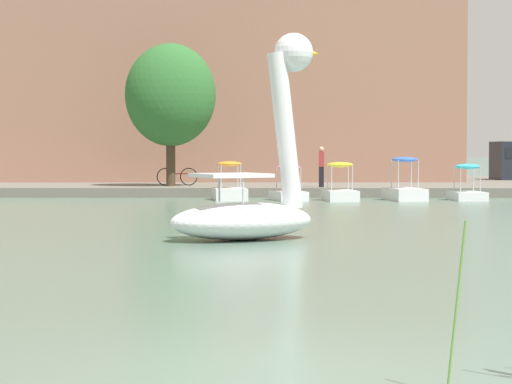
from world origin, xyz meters
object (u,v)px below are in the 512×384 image
(pedal_boat_pink, at_px, (288,189))
(tree_broadleaf_behind_dock, at_px, (2,109))
(pedal_boat_cyan, at_px, (467,189))
(pedal_boat_orange, at_px, (229,189))
(pedal_boat_yellow, at_px, (340,190))
(pedal_boat_blue, at_px, (405,189))
(person_on_path, at_px, (321,166))
(bicycle_parked, at_px, (177,177))
(tree_broadleaf_left, at_px, (171,95))
(swan_boat, at_px, (253,189))

(pedal_boat_pink, distance_m, tree_broadleaf_behind_dock, 18.84)
(pedal_boat_cyan, distance_m, pedal_boat_orange, 8.83)
(pedal_boat_yellow, height_order, pedal_boat_pink, pedal_boat_yellow)
(pedal_boat_blue, distance_m, person_on_path, 4.24)
(pedal_boat_orange, height_order, bicycle_parked, pedal_boat_orange)
(pedal_boat_cyan, xyz_separation_m, bicycle_parked, (-11.18, 4.79, 0.33))
(bicycle_parked, bearing_deg, person_on_path, -17.63)
(pedal_boat_pink, distance_m, person_on_path, 3.37)
(pedal_boat_cyan, height_order, person_on_path, person_on_path)
(pedal_boat_cyan, bearing_deg, pedal_boat_orange, 178.63)
(tree_broadleaf_left, xyz_separation_m, person_on_path, (6.13, -1.25, -2.88))
(pedal_boat_yellow, bearing_deg, pedal_boat_blue, 4.71)
(pedal_boat_orange, bearing_deg, bicycle_parked, 117.13)
(tree_broadleaf_behind_dock, xyz_separation_m, bicycle_parked, (9.20, -7.55, -3.11))
(pedal_boat_cyan, relative_size, person_on_path, 1.14)
(bicycle_parked, bearing_deg, pedal_boat_orange, -62.87)
(bicycle_parked, bearing_deg, pedal_boat_pink, -46.84)
(swan_boat, relative_size, pedal_boat_blue, 1.89)
(person_on_path, bearing_deg, tree_broadleaf_behind_dock, 148.07)
(bicycle_parked, bearing_deg, tree_broadleaf_behind_dock, 140.65)
(pedal_boat_blue, distance_m, bicycle_parked, 10.10)
(swan_boat, bearing_deg, pedal_boat_orange, 93.65)
(pedal_boat_cyan, height_order, tree_broadleaf_behind_dock, tree_broadleaf_behind_dock)
(pedal_boat_yellow, xyz_separation_m, pedal_boat_pink, (-1.89, 0.19, -0.01))
(swan_boat, xyz_separation_m, tree_broadleaf_left, (-3.64, 20.98, 3.05))
(pedal_boat_orange, bearing_deg, pedal_boat_blue, -2.31)
(pedal_boat_pink, xyz_separation_m, pedal_boat_orange, (-2.20, 0.27, 0.02))
(pedal_boat_pink, distance_m, pedal_boat_orange, 2.22)
(tree_broadleaf_behind_dock, distance_m, tree_broadleaf_left, 12.16)
(pedal_boat_cyan, xyz_separation_m, pedal_boat_yellow, (-4.73, -0.25, -0.02))
(pedal_boat_yellow, distance_m, tree_broadleaf_left, 8.80)
(pedal_boat_cyan, height_order, pedal_boat_orange, pedal_boat_orange)
(pedal_boat_blue, bearing_deg, tree_broadleaf_behind_dock, 145.54)
(pedal_boat_blue, relative_size, person_on_path, 1.43)
(person_on_path, bearing_deg, pedal_boat_blue, -45.31)
(tree_broadleaf_behind_dock, relative_size, bicycle_parked, 3.64)
(pedal_boat_blue, distance_m, pedal_boat_yellow, 2.42)
(pedal_boat_yellow, distance_m, pedal_boat_pink, 1.90)
(pedal_boat_blue, xyz_separation_m, person_on_path, (-2.93, 2.96, 0.80))
(swan_boat, relative_size, pedal_boat_yellow, 2.14)
(tree_broadleaf_behind_dock, height_order, person_on_path, tree_broadleaf_behind_dock)
(pedal_boat_orange, xyz_separation_m, tree_broadleaf_left, (-2.56, 3.95, 3.69))
(tree_broadleaf_left, relative_size, person_on_path, 3.62)
(swan_boat, distance_m, tree_broadleaf_behind_dock, 31.90)
(tree_broadleaf_left, bearing_deg, pedal_boat_blue, -24.95)
(pedal_boat_blue, xyz_separation_m, tree_broadleaf_behind_dock, (-18.06, 12.39, 3.44))
(pedal_boat_yellow, height_order, tree_broadleaf_behind_dock, tree_broadleaf_behind_dock)
(tree_broadleaf_left, bearing_deg, tree_broadleaf_behind_dock, 137.73)
(pedal_boat_orange, distance_m, tree_broadleaf_behind_dock, 17.10)
(pedal_boat_yellow, bearing_deg, pedal_boat_pink, 174.14)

